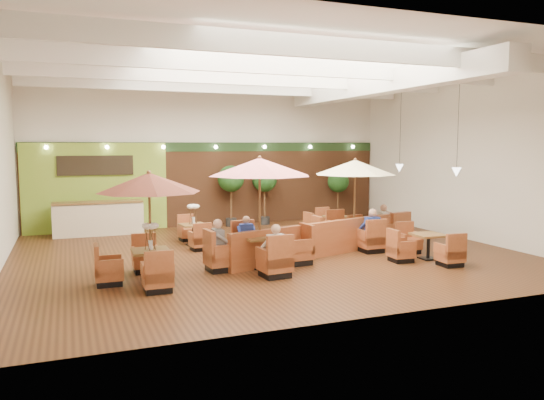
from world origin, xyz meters
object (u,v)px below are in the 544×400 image
table_0 (147,202)px  diner_4 (382,220)px  table_3 (194,230)px  topiary_2 (338,184)px  table_1 (260,193)px  diner_2 (220,240)px  diner_0 (275,245)px  table_4 (420,248)px  booth_divider (332,238)px  topiary_0 (231,181)px  table_2 (355,187)px  diner_3 (371,226)px  service_counter (99,218)px  table_5 (331,227)px  topiary_1 (264,182)px  diner_1 (247,233)px

table_0 → diner_4: bearing=15.5°
table_3 → topiary_2: (6.84, 3.26, 1.04)m
table_1 → diner_2: size_ratio=3.36×
table_0 → diner_0: 3.13m
table_4 → booth_divider: bearing=146.3°
table_0 → topiary_0: table_0 is taller
table_2 → diner_3: (0.00, -1.00, -1.08)m
topiary_0 → topiary_2: bearing=0.0°
service_counter → table_5: (7.41, -3.20, -0.26)m
diner_0 → diner_4: diner_0 is taller
topiary_1 → diner_0: (-2.67, -7.90, -0.93)m
table_3 → diner_2: (-0.14, -3.58, 0.29)m
table_2 → diner_2: 5.15m
table_5 → topiary_2: size_ratio=1.17×
service_counter → table_3: table_3 is taller
diner_1 → topiary_0: bearing=-97.9°
topiary_1 → diner_4: (2.04, -5.19, -0.93)m
table_3 → diner_1: 2.70m
service_counter → diner_3: diner_3 is taller
service_counter → table_2: 8.92m
table_0 → booth_divider: bearing=12.1°
topiary_2 → diner_4: size_ratio=2.55×
topiary_1 → booth_divider: bearing=-92.1°
table_0 → topiary_2: bearing=39.8°
table_4 → diner_2: diner_2 is taller
table_2 → booth_divider: bearing=-141.9°
diner_1 → diner_4: size_ratio=0.92×
topiary_0 → diner_1: size_ratio=3.19×
table_2 → diner_0: bearing=-142.4°
table_4 → topiary_1: topiary_1 is taller
table_4 → table_3: bearing=144.0°
table_5 → diner_3: (-0.13, -2.80, 0.44)m
diner_1 → table_0: bearing=31.4°
topiary_2 → diner_1: 8.33m
service_counter → table_0: 7.18m
table_2 → table_4: size_ratio=1.14×
diner_0 → diner_1: 2.10m
diner_1 → diner_2: 1.49m
table_4 → topiary_2: topiary_2 is taller
table_5 → diner_2: 6.00m
table_3 → diner_4: 5.95m
service_counter → table_4: size_ratio=1.25×
table_2 → topiary_1: bearing=102.8°
diner_1 → service_counter: bearing=-52.7°
table_5 → table_3: bearing=171.5°
topiary_1 → diner_0: bearing=-108.7°
table_1 → diner_0: 1.57m
table_1 → table_2: table_1 is taller
table_1 → diner_3: 3.94m
table_3 → topiary_0: size_ratio=0.98×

